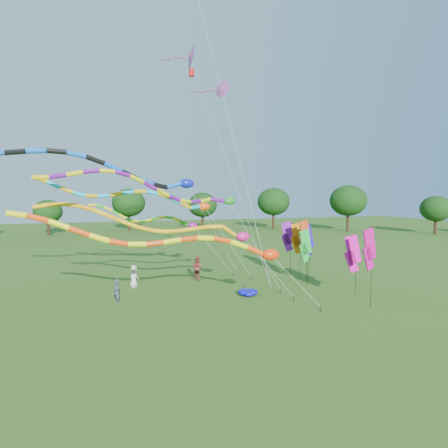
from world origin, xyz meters
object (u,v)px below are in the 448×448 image
object	(u,v)px
blue_nylon_heap	(248,293)
person_c	(197,268)
tube_kite_orange	(167,225)
tube_kite_red	(181,242)
person_a	(134,276)
person_b	(117,292)

from	to	relation	value
blue_nylon_heap	person_c	xyz separation A→B (m)	(-1.97, 5.59, 0.73)
tube_kite_orange	person_c	size ratio (longest dim) A/B	8.00
tube_kite_orange	person_c	xyz separation A→B (m)	(3.39, 5.73, -3.91)
tube_kite_red	blue_nylon_heap	bearing A→B (deg)	41.11
person_a	person_b	world-z (taller)	person_a
tube_kite_orange	person_b	xyz separation A→B (m)	(-2.97, 0.87, -4.06)
tube_kite_red	blue_nylon_heap	xyz separation A→B (m)	(5.19, 3.25, -3.97)
tube_kite_red	person_c	xyz separation A→B (m)	(3.22, 8.84, -3.24)
tube_kite_red	person_b	distance (m)	6.10
person_b	person_c	distance (m)	8.00
tube_kite_orange	person_b	size ratio (longest dim) A/B	9.55
person_b	person_a	bearing A→B (deg)	139.13
person_a	person_c	bearing A→B (deg)	-41.58
blue_nylon_heap	tube_kite_orange	bearing A→B (deg)	-178.51
person_c	tube_kite_orange	bearing A→B (deg)	111.53
person_b	person_c	world-z (taller)	person_c
tube_kite_orange	person_a	world-z (taller)	tube_kite_orange
person_a	person_b	xyz separation A→B (m)	(-1.41, -4.07, -0.02)
blue_nylon_heap	person_c	size ratio (longest dim) A/B	0.64
tube_kite_orange	person_b	world-z (taller)	tube_kite_orange
person_b	blue_nylon_heap	bearing A→B (deg)	63.25
person_b	tube_kite_orange	bearing A→B (deg)	51.97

